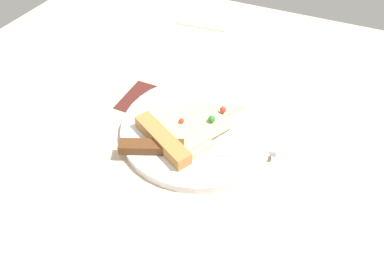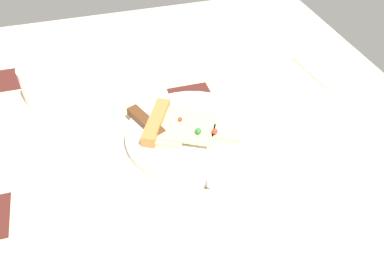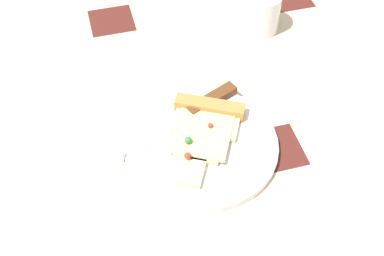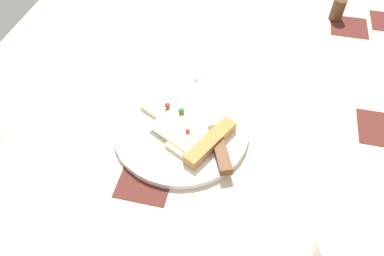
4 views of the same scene
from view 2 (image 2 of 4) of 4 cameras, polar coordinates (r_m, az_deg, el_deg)
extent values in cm
cube|color=#C6B293|center=(74.94, -6.59, -4.22)|extent=(116.83, 116.83, 3.00)
cube|color=#4C1E19|center=(85.69, -0.02, 4.34)|extent=(9.00, 9.00, 0.20)
cube|color=#4C1E19|center=(100.28, -25.08, 6.21)|extent=(9.00, 9.00, 0.20)
cylinder|color=silver|center=(75.83, 0.01, -0.85)|extent=(25.51, 25.51, 1.41)
cube|color=beige|center=(75.70, -2.96, 0.23)|extent=(12.53, 10.44, 1.00)
cube|color=beige|center=(74.81, 1.14, -0.32)|extent=(8.98, 8.31, 1.00)
cube|color=beige|center=(74.34, 4.93, -0.84)|extent=(5.61, 6.28, 1.00)
cube|color=#EDD88C|center=(74.73, -0.74, 0.30)|extent=(12.81, 13.14, 0.30)
cube|color=#B27A3D|center=(75.96, -5.17, 0.87)|extent=(11.83, 7.90, 2.20)
sphere|color=red|center=(75.34, -1.70, 1.28)|extent=(0.86, 0.86, 0.86)
sphere|color=red|center=(72.70, 3.30, -0.48)|extent=(1.11, 1.11, 1.11)
sphere|color=#2D7A38|center=(72.56, 0.89, -0.45)|extent=(1.19, 1.19, 1.19)
cube|color=silver|center=(69.90, -1.00, -4.53)|extent=(11.81, 6.57, 0.30)
cone|color=silver|center=(66.85, 2.26, -7.40)|extent=(2.63, 2.63, 2.00)
cube|color=#593319|center=(76.62, -6.65, 0.86)|extent=(10.06, 5.97, 1.60)
cylinder|color=white|center=(88.55, -21.01, 5.92)|extent=(7.55, 7.55, 8.07)
cube|color=beige|center=(100.91, 19.35, 8.41)|extent=(14.19, 14.19, 0.40)
camera|label=1|loc=(0.44, -48.03, 15.51)|focal=32.53mm
camera|label=3|loc=(0.77, 57.89, 37.96)|focal=46.82mm
camera|label=4|loc=(0.96, -18.68, 41.09)|focal=33.94mm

